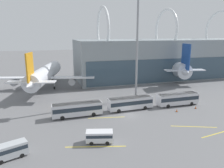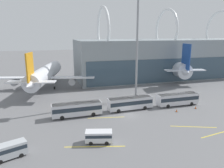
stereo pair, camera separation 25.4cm
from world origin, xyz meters
TOP-DOWN VIEW (x-y plane):
  - ground_plane at (0.00, 0.00)m, footprint 440.00×440.00m
  - terminal_building at (61.48, 41.06)m, footprint 136.37×25.87m
  - airliner_at_gate_near at (-19.47, 32.43)m, footprint 35.05×38.43m
  - airliner_at_gate_far at (33.22, 35.06)m, footprint 32.98×33.77m
  - shuttle_bus_0 at (-12.09, 2.53)m, footprint 11.84×3.02m
  - shuttle_bus_1 at (1.69, 3.28)m, footprint 11.89×3.27m
  - shuttle_bus_2 at (15.47, 2.91)m, footprint 11.80×2.88m
  - service_van_foreground at (-24.82, -12.45)m, footprint 5.67×3.77m
  - service_van_crossing at (-10.02, -11.47)m, footprint 5.20×3.27m
  - floodlight_mast at (6.70, 11.44)m, footprint 2.45×2.45m
  - lane_stripe_0 at (0.95, 5.91)m, footprint 7.21×2.13m
  - lane_stripe_1 at (-5.64, -0.28)m, footprint 8.55×1.79m
  - lane_stripe_2 at (14.07, -14.51)m, footprint 10.19×1.88m
  - lane_stripe_3 at (10.80, -10.56)m, footprint 9.07×3.70m
  - lane_stripe_5 at (-11.04, -12.78)m, footprint 10.40×2.95m
  - traffic_cone_0 at (18.58, -0.93)m, footprint 0.48×0.48m
  - traffic_cone_1 at (12.46, -1.56)m, footprint 0.52×0.52m

SIDE VIEW (x-z plane):
  - ground_plane at x=0.00m, z-range 0.00..0.00m
  - lane_stripe_0 at x=0.95m, z-range 0.00..0.01m
  - lane_stripe_1 at x=-5.64m, z-range 0.00..0.01m
  - lane_stripe_2 at x=14.07m, z-range 0.00..0.01m
  - lane_stripe_3 at x=10.80m, z-range 0.00..0.01m
  - lane_stripe_5 at x=-11.04m, z-range 0.00..0.01m
  - traffic_cone_1 at x=12.46m, z-range -0.01..0.68m
  - traffic_cone_0 at x=18.58m, z-range -0.01..0.79m
  - service_van_crossing at x=-10.02m, z-range 0.20..2.41m
  - service_van_foreground at x=-24.82m, z-range 0.21..2.67m
  - shuttle_bus_0 at x=-12.09m, z-range 0.29..3.58m
  - shuttle_bus_1 at x=1.69m, z-range 0.29..3.58m
  - shuttle_bus_2 at x=15.47m, z-range 0.29..3.58m
  - airliner_at_gate_near at x=-19.47m, z-range -1.87..12.23m
  - airliner_at_gate_far at x=33.22m, z-range -2.46..13.21m
  - terminal_building at x=61.48m, z-range -6.31..23.76m
  - floodlight_mast at x=6.70m, z-range 3.66..35.74m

